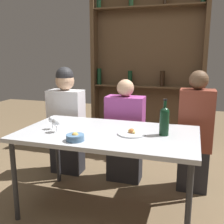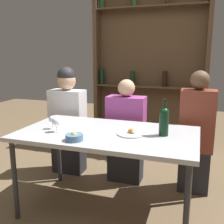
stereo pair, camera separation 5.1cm
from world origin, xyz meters
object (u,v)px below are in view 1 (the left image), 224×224
(snack_bowl, at_px, (75,137))
(seated_person_right, at_px, (195,135))
(wine_bottle, at_px, (164,120))
(seated_person_center, at_px, (125,135))
(food_plate_0, at_px, (132,133))
(seated_person_left, at_px, (66,122))
(wine_glass_0, at_px, (56,122))
(wine_glass_1, at_px, (52,120))

(snack_bowl, relative_size, seated_person_right, 0.11)
(wine_bottle, distance_m, seated_person_center, 0.85)
(food_plate_0, distance_m, seated_person_left, 1.16)
(seated_person_left, distance_m, seated_person_center, 0.73)
(wine_glass_0, xyz_separation_m, seated_person_right, (1.16, 0.79, -0.25))
(seated_person_right, bearing_deg, seated_person_center, 180.00)
(food_plate_0, xyz_separation_m, seated_person_left, (-0.95, 0.66, -0.14))
(wine_glass_1, bearing_deg, seated_person_center, 55.09)
(wine_bottle, height_order, snack_bowl, wine_bottle)
(wine_bottle, xyz_separation_m, wine_glass_0, (-0.90, -0.19, -0.04))
(snack_bowl, xyz_separation_m, seated_person_center, (0.16, 0.95, -0.25))
(wine_glass_0, bearing_deg, wine_glass_1, 137.40)
(wine_glass_0, relative_size, wine_glass_1, 1.06)
(wine_glass_0, xyz_separation_m, wine_glass_1, (-0.08, 0.08, -0.01))
(seated_person_left, height_order, seated_person_center, seated_person_left)
(seated_person_center, bearing_deg, wine_glass_0, -117.58)
(wine_bottle, xyz_separation_m, wine_glass_1, (-0.99, -0.11, -0.05))
(wine_glass_1, xyz_separation_m, seated_person_center, (0.50, 0.71, -0.30))
(wine_glass_1, height_order, seated_person_center, seated_person_center)
(wine_bottle, distance_m, wine_glass_0, 0.92)
(food_plate_0, relative_size, seated_person_left, 0.18)
(food_plate_0, distance_m, seated_person_center, 0.73)
(wine_glass_0, bearing_deg, food_plate_0, 11.67)
(snack_bowl, bearing_deg, food_plate_0, 37.37)
(wine_bottle, bearing_deg, food_plate_0, -167.02)
(wine_glass_0, bearing_deg, seated_person_left, 111.57)
(snack_bowl, xyz_separation_m, seated_person_left, (-0.57, 0.95, -0.15))
(wine_glass_1, relative_size, seated_person_left, 0.10)
(seated_person_left, bearing_deg, food_plate_0, -34.66)
(seated_person_left, xyz_separation_m, seated_person_center, (0.72, 0.00, -0.09))
(wine_glass_0, height_order, seated_person_center, seated_person_center)
(wine_bottle, xyz_separation_m, seated_person_center, (-0.49, 0.60, -0.35))
(wine_bottle, relative_size, seated_person_right, 0.24)
(wine_glass_1, height_order, seated_person_right, seated_person_right)
(wine_glass_1, bearing_deg, seated_person_left, 107.74)
(wine_bottle, xyz_separation_m, snack_bowl, (-0.65, -0.35, -0.11))
(wine_bottle, distance_m, seated_person_left, 1.38)
(wine_glass_0, bearing_deg, seated_person_center, 62.42)
(seated_person_right, bearing_deg, wine_bottle, -113.51)
(food_plate_0, xyz_separation_m, snack_bowl, (-0.38, -0.29, 0.02))
(seated_person_left, bearing_deg, wine_glass_0, -68.43)
(seated_person_left, bearing_deg, seated_person_right, 0.00)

